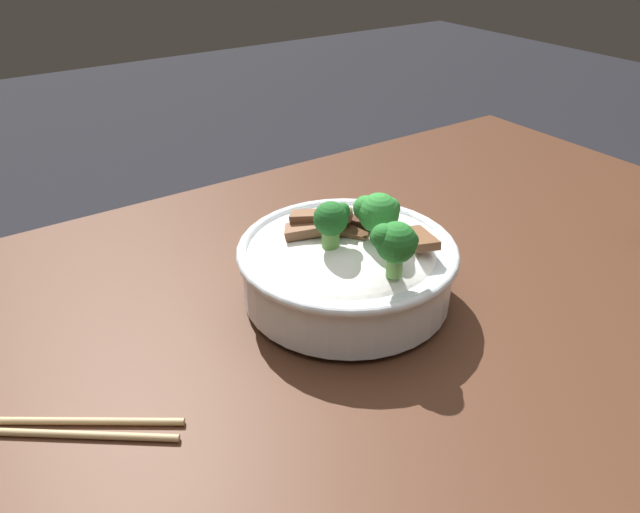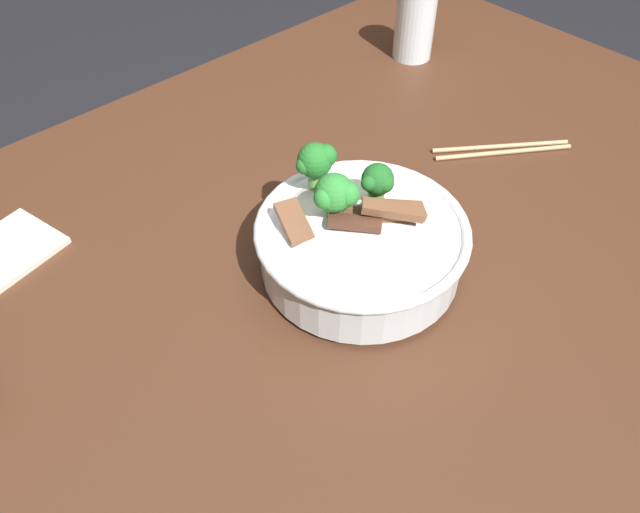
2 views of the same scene
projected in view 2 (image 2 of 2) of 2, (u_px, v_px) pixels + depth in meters
The scene contains 6 objects.
ground at pixel (328, 488), 1.41m from camera, with size 10.00×10.00×0.00m, color black.
dining_table at pixel (333, 270), 0.88m from camera, with size 1.42×0.94×0.83m.
rice_bowl at pixel (360, 238), 0.73m from camera, with size 0.25×0.25×0.14m.
drinking_glass at pixel (414, 27), 1.09m from camera, with size 0.07×0.07×0.13m.
chopsticks_pair at pixel (502, 149), 0.93m from camera, with size 0.18×0.14×0.01m.
folded_napkin at pixel (9, 250), 0.78m from camera, with size 0.11×0.10×0.01m, color silver.
Camera 2 is at (0.42, 0.42, 1.39)m, focal length 34.55 mm.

